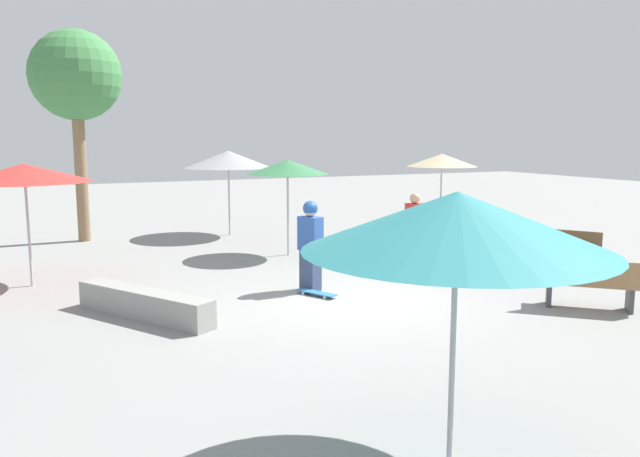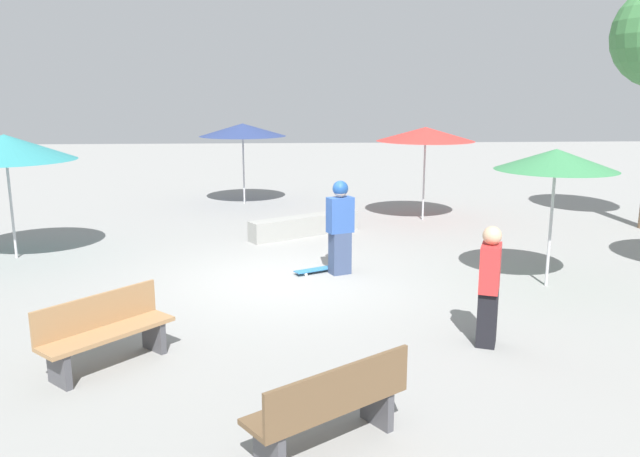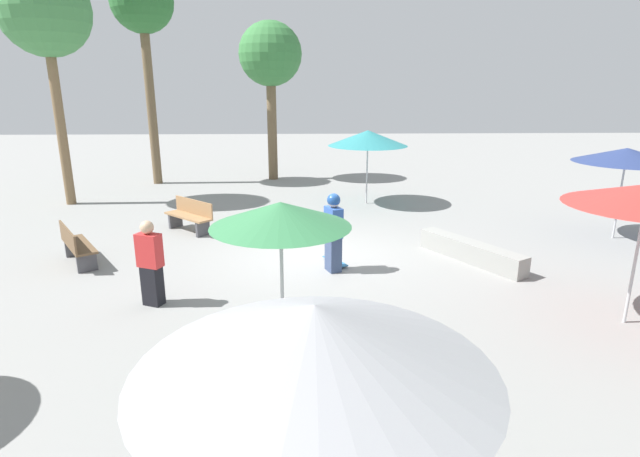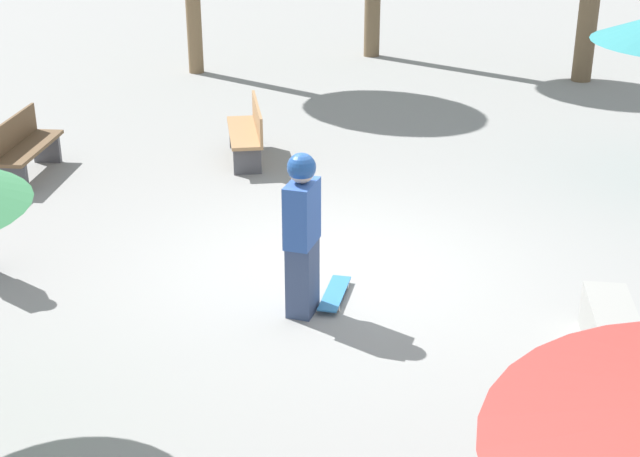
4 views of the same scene
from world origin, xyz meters
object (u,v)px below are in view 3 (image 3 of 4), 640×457
(bench_near, at_px, (76,245))
(shade_umbrella_green, at_px, (280,215))
(bench_far, at_px, (190,216))
(palm_tree_center_left, at_px, (45,13))
(concrete_ledge, at_px, (471,251))
(shade_umbrella_navy, at_px, (627,155))
(palm_tree_center_right, at_px, (270,57))
(skateboard, at_px, (335,261))
(shade_umbrella_teal, at_px, (368,138))
(palm_tree_right, at_px, (142,7))
(skater_main, at_px, (333,230))
(shade_umbrella_grey, at_px, (315,339))
(bystander_watching, at_px, (151,264))

(bench_near, relative_size, shade_umbrella_green, 0.68)
(bench_far, relative_size, palm_tree_center_left, 0.20)
(concrete_ledge, bearing_deg, shade_umbrella_navy, 20.69)
(palm_tree_center_right, bearing_deg, skateboard, -79.43)
(shade_umbrella_teal, height_order, palm_tree_right, palm_tree_right)
(skater_main, bearing_deg, palm_tree_right, 11.17)
(palm_tree_center_left, xyz_separation_m, palm_tree_center_right, (6.47, 4.35, -1.00))
(shade_umbrella_navy, bearing_deg, skater_main, -164.01)
(shade_umbrella_grey, bearing_deg, palm_tree_center_right, 94.25)
(shade_umbrella_navy, relative_size, palm_tree_right, 0.31)
(bench_near, distance_m, palm_tree_center_left, 8.48)
(bench_far, xyz_separation_m, shade_umbrella_teal, (5.15, 3.12, 1.73))
(bench_far, bearing_deg, concrete_ledge, -158.06)
(bench_far, bearing_deg, bystander_watching, 137.22)
(skateboard, relative_size, bystander_watching, 0.52)
(palm_tree_center_right, bearing_deg, palm_tree_right, -170.21)
(concrete_ledge, xyz_separation_m, bench_far, (-6.78, 2.61, 0.20))
(shade_umbrella_green, relative_size, palm_tree_center_right, 0.37)
(bench_far, distance_m, shade_umbrella_navy, 11.22)
(skater_main, distance_m, concrete_ledge, 3.22)
(skater_main, distance_m, skateboard, 0.95)
(bench_near, xyz_separation_m, bystander_watching, (2.28, -2.19, 0.35))
(concrete_ledge, xyz_separation_m, palm_tree_center_right, (-4.99, 10.35, 4.65))
(skater_main, relative_size, concrete_ledge, 0.66)
(bench_near, relative_size, palm_tree_right, 0.20)
(skater_main, xyz_separation_m, skateboard, (0.07, 0.43, -0.85))
(palm_tree_center_left, xyz_separation_m, bystander_watching, (5.02, -8.08, -5.09))
(bench_near, bearing_deg, bench_far, 108.08)
(palm_tree_center_right, bearing_deg, shade_umbrella_green, -86.20)
(concrete_ledge, relative_size, shade_umbrella_teal, 0.99)
(concrete_ledge, distance_m, palm_tree_center_right, 12.39)
(palm_tree_right, bearing_deg, shade_umbrella_green, -67.64)
(skater_main, distance_m, shade_umbrella_navy, 7.76)
(concrete_ledge, xyz_separation_m, shade_umbrella_green, (-4.04, -3.90, 1.89))
(skater_main, bearing_deg, shade_umbrella_teal, -34.86)
(shade_umbrella_navy, distance_m, palm_tree_right, 16.56)
(concrete_ledge, height_order, palm_tree_center_left, palm_tree_center_left)
(concrete_ledge, bearing_deg, skateboard, -178.64)
(skateboard, xyz_separation_m, bench_near, (-5.67, 0.18, 0.37))
(concrete_ledge, height_order, bystander_watching, bystander_watching)
(palm_tree_right, xyz_separation_m, bystander_watching, (3.14, -11.64, -5.77))
(shade_umbrella_teal, bearing_deg, shade_umbrella_green, -104.02)
(bench_near, distance_m, palm_tree_center_right, 11.77)
(concrete_ledge, distance_m, bench_near, 8.72)
(skater_main, bearing_deg, shade_umbrella_navy, -95.58)
(skater_main, height_order, concrete_ledge, skater_main)
(bench_near, relative_size, shade_umbrella_teal, 0.61)
(bench_near, height_order, palm_tree_right, palm_tree_right)
(palm_tree_right, bearing_deg, bystander_watching, -74.90)
(palm_tree_right, bearing_deg, bench_near, -84.79)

